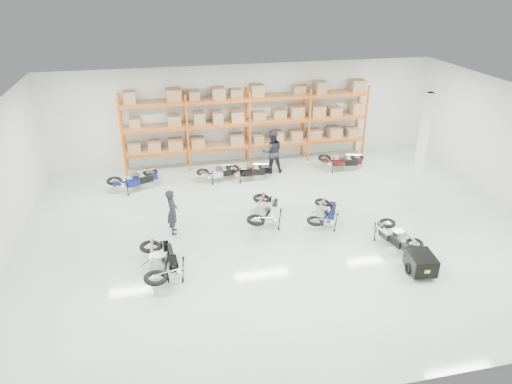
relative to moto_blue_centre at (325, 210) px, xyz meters
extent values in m
plane|color=silver|center=(-1.53, -0.16, -0.53)|extent=(18.00, 18.00, 0.00)
plane|color=white|center=(-1.53, -0.16, 3.97)|extent=(18.00, 18.00, 0.00)
plane|color=silver|center=(-1.53, 6.84, 1.72)|extent=(18.00, 0.00, 18.00)
plane|color=silver|center=(-1.53, -7.16, 1.72)|extent=(18.00, 0.00, 18.00)
cube|color=#DB510B|center=(-7.13, 5.84, 1.22)|extent=(0.08, 0.08, 3.50)
cube|color=#DB510B|center=(-7.13, 6.74, 1.22)|extent=(0.08, 0.08, 3.50)
cube|color=#DB510B|center=(-4.33, 5.84, 1.22)|extent=(0.08, 0.08, 3.50)
cube|color=#DB510B|center=(-4.33, 6.74, 1.22)|extent=(0.08, 0.08, 3.50)
cube|color=#DB510B|center=(-1.53, 5.84, 1.22)|extent=(0.08, 0.08, 3.50)
cube|color=#DB510B|center=(-1.53, 6.74, 1.22)|extent=(0.08, 0.08, 3.50)
cube|color=#DB510B|center=(1.27, 5.84, 1.22)|extent=(0.08, 0.08, 3.50)
cube|color=#DB510B|center=(1.27, 6.74, 1.22)|extent=(0.08, 0.08, 3.50)
cube|color=#DB510B|center=(4.07, 5.84, 1.22)|extent=(0.08, 0.08, 3.50)
cube|color=#DB510B|center=(4.07, 6.74, 1.22)|extent=(0.08, 0.08, 3.50)
cube|color=#DB510B|center=(-5.73, 5.84, 0.37)|extent=(2.70, 0.08, 0.12)
cube|color=#DB510B|center=(-5.73, 6.74, 0.37)|extent=(2.70, 0.08, 0.12)
cube|color=#A57E55|center=(-5.73, 6.29, 0.44)|extent=(2.68, 0.88, 0.02)
cube|color=#A57E55|center=(-5.73, 6.29, 0.67)|extent=(2.40, 0.70, 0.44)
cube|color=#DB510B|center=(-2.93, 5.84, 0.37)|extent=(2.70, 0.08, 0.12)
cube|color=#DB510B|center=(-2.93, 6.74, 0.37)|extent=(2.70, 0.08, 0.12)
cube|color=#A57E55|center=(-2.93, 6.29, 0.44)|extent=(2.68, 0.88, 0.02)
cube|color=#A57E55|center=(-2.93, 6.29, 0.67)|extent=(2.40, 0.70, 0.44)
cube|color=#DB510B|center=(-0.13, 5.84, 0.37)|extent=(2.70, 0.08, 0.12)
cube|color=#DB510B|center=(-0.13, 6.74, 0.37)|extent=(2.70, 0.08, 0.12)
cube|color=#A57E55|center=(-0.13, 6.29, 0.44)|extent=(2.68, 0.88, 0.02)
cube|color=#A57E55|center=(-0.13, 6.29, 0.67)|extent=(2.40, 0.70, 0.44)
cube|color=#DB510B|center=(2.67, 5.84, 0.37)|extent=(2.70, 0.08, 0.12)
cube|color=#DB510B|center=(2.67, 6.74, 0.37)|extent=(2.70, 0.08, 0.12)
cube|color=#A57E55|center=(2.67, 6.29, 0.44)|extent=(2.68, 0.88, 0.02)
cube|color=#A57E55|center=(2.67, 6.29, 0.67)|extent=(2.40, 0.70, 0.44)
cube|color=#DB510B|center=(-5.73, 5.84, 1.47)|extent=(2.70, 0.08, 0.12)
cube|color=#DB510B|center=(-5.73, 6.74, 1.47)|extent=(2.70, 0.08, 0.12)
cube|color=#A57E55|center=(-5.73, 6.29, 1.54)|extent=(2.68, 0.88, 0.02)
cube|color=#A57E55|center=(-5.73, 6.29, 1.77)|extent=(2.40, 0.70, 0.44)
cube|color=#DB510B|center=(-2.93, 5.84, 1.47)|extent=(2.70, 0.08, 0.12)
cube|color=#DB510B|center=(-2.93, 6.74, 1.47)|extent=(2.70, 0.08, 0.12)
cube|color=#A57E55|center=(-2.93, 6.29, 1.54)|extent=(2.68, 0.88, 0.02)
cube|color=#A57E55|center=(-2.93, 6.29, 1.77)|extent=(2.40, 0.70, 0.44)
cube|color=#DB510B|center=(-0.13, 5.84, 1.47)|extent=(2.70, 0.08, 0.12)
cube|color=#DB510B|center=(-0.13, 6.74, 1.47)|extent=(2.70, 0.08, 0.12)
cube|color=#A57E55|center=(-0.13, 6.29, 1.54)|extent=(2.68, 0.88, 0.02)
cube|color=#A57E55|center=(-0.13, 6.29, 1.77)|extent=(2.40, 0.70, 0.44)
cube|color=#DB510B|center=(2.67, 5.84, 1.47)|extent=(2.70, 0.08, 0.12)
cube|color=#DB510B|center=(2.67, 6.74, 1.47)|extent=(2.70, 0.08, 0.12)
cube|color=#A57E55|center=(2.67, 6.29, 1.54)|extent=(2.68, 0.88, 0.02)
cube|color=#A57E55|center=(2.67, 6.29, 1.77)|extent=(2.40, 0.70, 0.44)
cube|color=#DB510B|center=(-5.73, 5.84, 2.57)|extent=(2.70, 0.08, 0.12)
cube|color=#DB510B|center=(-5.73, 6.74, 2.57)|extent=(2.70, 0.08, 0.12)
cube|color=#A57E55|center=(-5.73, 6.29, 2.64)|extent=(2.68, 0.88, 0.02)
cube|color=#A57E55|center=(-5.73, 6.29, 2.87)|extent=(2.40, 0.70, 0.44)
cube|color=#DB510B|center=(-2.93, 5.84, 2.57)|extent=(2.70, 0.08, 0.12)
cube|color=#DB510B|center=(-2.93, 6.74, 2.57)|extent=(2.70, 0.08, 0.12)
cube|color=#A57E55|center=(-2.93, 6.29, 2.64)|extent=(2.68, 0.88, 0.02)
cube|color=#A57E55|center=(-2.93, 6.29, 2.87)|extent=(2.40, 0.70, 0.44)
cube|color=#DB510B|center=(-0.13, 5.84, 2.57)|extent=(2.70, 0.08, 0.12)
cube|color=#DB510B|center=(-0.13, 6.74, 2.57)|extent=(2.70, 0.08, 0.12)
cube|color=#A57E55|center=(-0.13, 6.29, 2.64)|extent=(2.68, 0.88, 0.02)
cube|color=#A57E55|center=(-0.13, 6.29, 2.87)|extent=(2.40, 0.70, 0.44)
cube|color=#DB510B|center=(2.67, 5.84, 2.57)|extent=(2.70, 0.08, 0.12)
cube|color=#DB510B|center=(2.67, 6.74, 2.57)|extent=(2.70, 0.08, 0.12)
cube|color=#A57E55|center=(2.67, 6.29, 2.64)|extent=(2.68, 0.88, 0.02)
cube|color=#A57E55|center=(2.67, 6.29, 2.87)|extent=(2.40, 0.70, 0.44)
cube|color=white|center=(3.67, 0.34, 1.72)|extent=(0.25, 0.25, 4.50)
cube|color=black|center=(1.77, -3.49, -0.14)|extent=(0.84, 1.01, 0.53)
cube|color=yellow|center=(1.77, -3.96, -0.14)|extent=(0.16, 0.04, 0.11)
torus|color=black|center=(1.40, -3.49, -0.34)|extent=(0.08, 0.37, 0.37)
torus|color=black|center=(2.14, -3.49, -0.34)|extent=(0.08, 0.37, 0.37)
cylinder|color=black|center=(1.77, -2.86, -0.09)|extent=(0.15, 0.87, 0.04)
imported|color=black|center=(-5.35, 0.50, 0.28)|extent=(0.41, 0.61, 1.63)
imported|color=black|center=(-0.71, 4.93, 0.45)|extent=(1.00, 0.81, 1.96)
camera|label=1|loc=(-5.45, -13.51, 7.72)|focal=32.00mm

